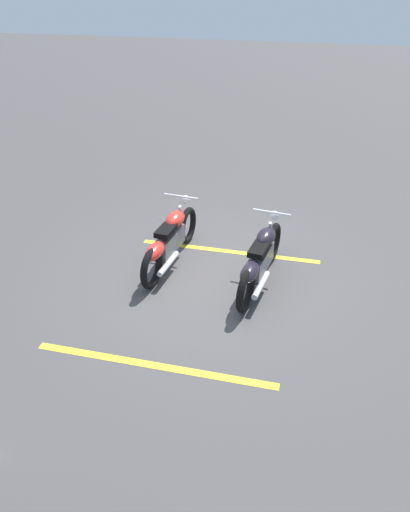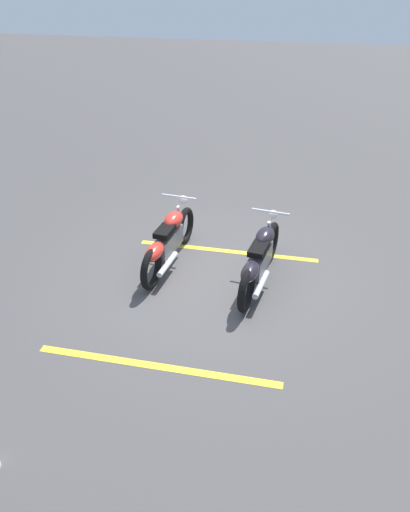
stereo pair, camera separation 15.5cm
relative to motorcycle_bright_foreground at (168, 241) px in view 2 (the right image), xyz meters
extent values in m
plane|color=#474444|center=(0.21, 0.78, -0.46)|extent=(60.00, 60.00, 0.00)
torus|color=black|center=(-0.84, 0.07, -0.13)|extent=(0.68, 0.17, 0.67)
torus|color=black|center=(0.72, -0.06, -0.13)|extent=(0.68, 0.17, 0.67)
cube|color=#59595E|center=(-0.01, 0.00, -0.04)|extent=(0.86, 0.29, 0.32)
ellipsoid|color=red|center=(-0.28, 0.02, 0.26)|extent=(0.54, 0.32, 0.24)
ellipsoid|color=red|center=(0.56, -0.05, 0.10)|extent=(0.58, 0.29, 0.22)
cube|color=black|center=(0.12, -0.01, 0.24)|extent=(0.46, 0.28, 0.09)
cylinder|color=silver|center=(-0.61, 0.05, 0.13)|extent=(0.27, 0.08, 0.56)
cylinder|color=silver|center=(-0.56, 0.04, 0.56)|extent=(0.09, 0.62, 0.04)
sphere|color=silver|center=(-0.76, 0.06, 0.42)|extent=(0.15, 0.15, 0.15)
cylinder|color=silver|center=(0.40, 0.10, -0.20)|extent=(0.71, 0.15, 0.09)
torus|color=black|center=(-0.60, 1.66, -0.13)|extent=(0.68, 0.19, 0.67)
torus|color=black|center=(0.95, 1.47, -0.13)|extent=(0.68, 0.19, 0.67)
cube|color=#59595E|center=(0.22, 1.56, -0.04)|extent=(0.86, 0.32, 0.32)
ellipsoid|color=black|center=(-0.04, 1.59, 0.26)|extent=(0.55, 0.34, 0.24)
ellipsoid|color=black|center=(0.79, 1.49, 0.10)|extent=(0.59, 0.31, 0.22)
cube|color=black|center=(0.35, 1.54, 0.24)|extent=(0.47, 0.29, 0.09)
cylinder|color=silver|center=(-0.37, 1.63, 0.13)|extent=(0.27, 0.09, 0.56)
cylinder|color=silver|center=(-0.32, 1.63, 0.56)|extent=(0.11, 0.62, 0.04)
sphere|color=silver|center=(-0.52, 1.65, 0.42)|extent=(0.15, 0.15, 0.15)
cylinder|color=silver|center=(0.64, 1.65, -0.20)|extent=(0.71, 0.18, 0.09)
cube|color=yellow|center=(-0.67, 0.88, -0.46)|extent=(0.18, 3.20, 0.01)
cube|color=yellow|center=(2.41, 0.56, -0.46)|extent=(0.18, 3.20, 0.01)
camera|label=1|loc=(6.71, 2.37, 3.90)|focal=34.10mm
camera|label=2|loc=(6.74, 2.22, 3.90)|focal=34.10mm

